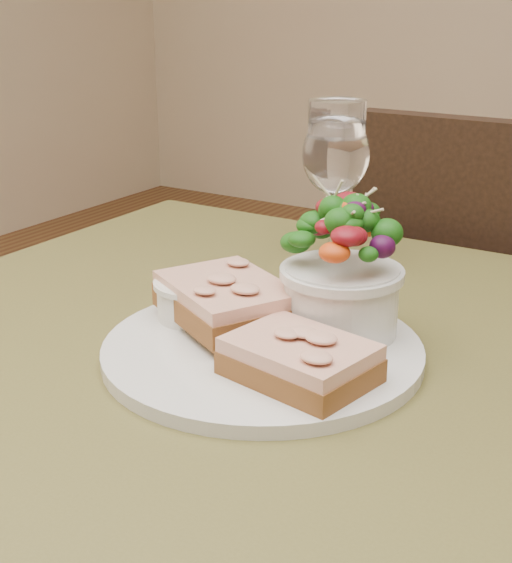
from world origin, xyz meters
The scene contains 9 objects.
cafe_table centered at (0.00, 0.00, 0.65)m, with size 0.80×0.80×0.75m.
chair_far centered at (0.10, 0.64, 0.29)m, with size 0.43×0.43×0.90m.
dinner_plate centered at (0.01, 0.00, 0.76)m, with size 0.28×0.28×0.01m, color silver.
sandwich_front centered at (0.07, -0.04, 0.78)m, with size 0.12×0.10×0.03m.
sandwich_back centered at (-0.04, 0.02, 0.79)m, with size 0.16×0.14×0.03m.
ramekin centered at (-0.07, 0.02, 0.78)m, with size 0.07×0.07×0.04m.
salad_bowl centered at (0.06, 0.06, 0.82)m, with size 0.10×0.10×0.13m.
garnish centered at (-0.06, 0.08, 0.77)m, with size 0.05×0.04×0.02m.
wine_glass centered at (-0.05, 0.26, 0.87)m, with size 0.08×0.08×0.18m.
Camera 1 is at (0.33, -0.53, 1.05)m, focal length 50.00 mm.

